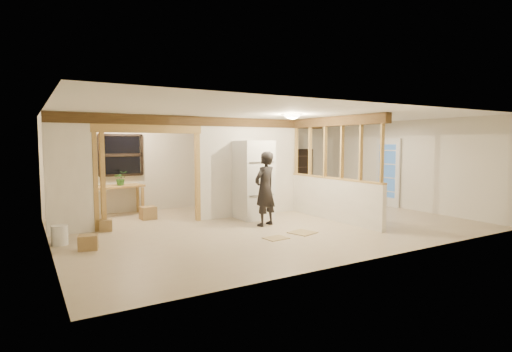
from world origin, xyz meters
TOP-DOWN VIEW (x-y plane):
  - floor at (0.00, 0.00)m, footprint 9.00×6.50m
  - ceiling at (0.00, 0.00)m, footprint 9.00×6.50m
  - wall_back at (0.00, 3.25)m, footprint 9.00×0.01m
  - wall_front at (0.00, -3.25)m, footprint 9.00×0.01m
  - wall_left at (-4.50, 0.00)m, footprint 0.01×6.50m
  - wall_right at (4.50, 0.00)m, footprint 0.01×6.50m
  - partition_left_stub at (-4.05, 1.20)m, footprint 0.90×0.12m
  - partition_center at (0.20, 1.20)m, footprint 2.80×0.12m
  - doorway_frame at (-2.40, 1.20)m, footprint 2.46×0.14m
  - header_beam_back at (-1.00, 1.20)m, footprint 7.00×0.18m
  - header_beam_right at (1.60, -0.40)m, footprint 0.18×3.30m
  - pony_wall at (1.60, -0.40)m, footprint 0.12×3.20m
  - stud_partition at (1.60, -0.40)m, footprint 0.14×3.20m
  - window_back at (-2.60, 3.17)m, footprint 1.12×0.10m
  - french_door at (4.42, 0.40)m, footprint 0.12×0.86m
  - ceiling_dome_main at (0.30, -0.50)m, footprint 0.36×0.36m
  - ceiling_dome_util at (-2.50, 2.30)m, footprint 0.32×0.32m
  - hanging_bulb at (-2.00, 1.60)m, footprint 0.07×0.07m
  - refrigerator at (0.05, 0.75)m, footprint 0.79×0.77m
  - woman at (-0.17, -0.13)m, footprint 0.71×0.59m
  - work_table at (-2.76, 2.89)m, footprint 1.34×0.86m
  - potted_plant at (-2.68, 2.85)m, footprint 0.36×0.33m
  - shop_vac at (-4.20, 2.59)m, footprint 0.52×0.52m
  - bookshelf at (3.20, 3.04)m, footprint 0.83×0.28m
  - bucket at (-4.33, 0.31)m, footprint 0.36×0.36m
  - box_util_a at (-2.24, 1.97)m, footprint 0.38×0.33m
  - box_util_b at (-3.38, 1.12)m, footprint 0.31×0.31m
  - box_front at (-3.92, -0.30)m, footprint 0.37×0.32m
  - floor_panel_near at (0.11, -1.17)m, footprint 0.58×0.58m
  - floor_panel_far at (-0.63, -1.29)m, footprint 0.47×0.39m

SIDE VIEW (x-z plane):
  - floor at x=0.00m, z-range -0.01..0.00m
  - floor_panel_far at x=-0.63m, z-range 0.00..0.01m
  - floor_panel_near at x=0.11m, z-range 0.00..0.02m
  - box_util_b at x=-3.38m, z-range 0.00..0.24m
  - box_front at x=-3.92m, z-range 0.00..0.26m
  - box_util_a at x=-2.24m, z-range 0.00..0.31m
  - bucket at x=-4.33m, z-range 0.00..0.37m
  - shop_vac at x=-4.20m, z-range 0.00..0.52m
  - work_table at x=-2.76m, z-range 0.00..0.78m
  - pony_wall at x=1.60m, z-range 0.00..1.00m
  - bookshelf at x=3.20m, z-range 0.00..1.66m
  - woman at x=-0.17m, z-range 0.00..1.68m
  - refrigerator at x=0.05m, z-range 0.00..1.93m
  - potted_plant at x=-2.68m, z-range 0.78..1.15m
  - french_door at x=4.42m, z-range 0.00..2.00m
  - doorway_frame at x=-2.40m, z-range 0.00..2.20m
  - wall_back at x=0.00m, z-range 0.00..2.50m
  - wall_front at x=0.00m, z-range 0.00..2.50m
  - wall_left at x=-4.50m, z-range 0.00..2.50m
  - wall_right at x=4.50m, z-range 0.00..2.50m
  - partition_left_stub at x=-4.05m, z-range 0.00..2.50m
  - partition_center at x=0.20m, z-range 0.00..2.50m
  - window_back at x=-2.60m, z-range 1.00..2.10m
  - stud_partition at x=1.60m, z-range 1.00..2.32m
  - hanging_bulb at x=-2.00m, z-range 2.15..2.22m
  - header_beam_back at x=-1.00m, z-range 2.27..2.49m
  - header_beam_right at x=1.60m, z-range 2.27..2.49m
  - ceiling_dome_main at x=0.30m, z-range 2.40..2.56m
  - ceiling_dome_util at x=-2.50m, z-range 2.41..2.55m
  - ceiling at x=0.00m, z-range 2.50..2.50m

